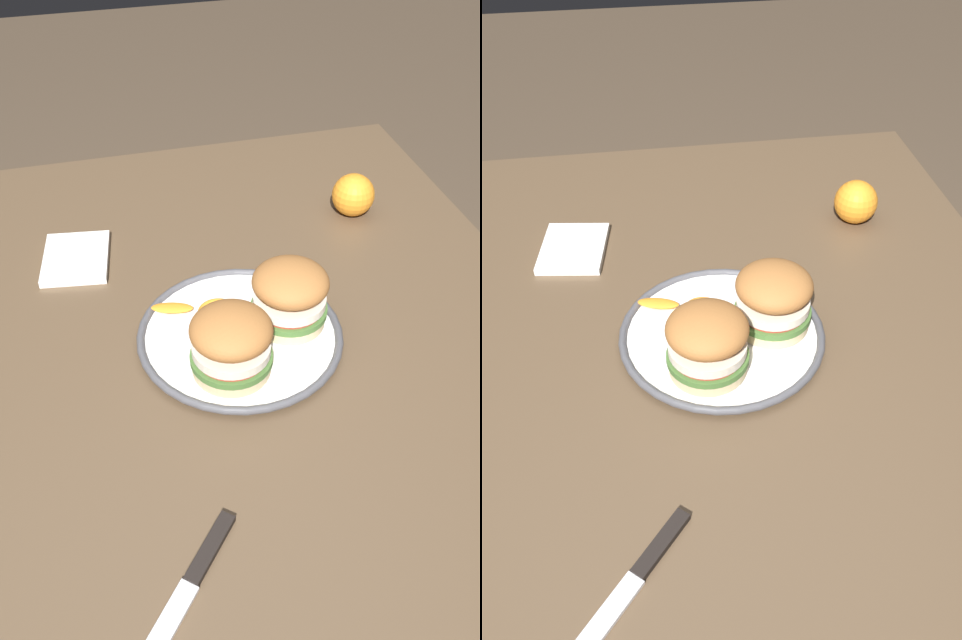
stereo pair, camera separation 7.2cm
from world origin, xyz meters
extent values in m
plane|color=#4C3D2D|center=(0.00, 0.00, 0.00)|extent=(8.00, 8.00, 0.00)
cube|color=brown|center=(0.00, 0.00, 0.69)|extent=(1.17, 1.03, 0.03)
cube|color=brown|center=(0.53, -0.46, 0.34)|extent=(0.06, 0.06, 0.67)
cylinder|color=white|center=(-0.04, -0.02, 0.71)|extent=(0.28, 0.28, 0.01)
torus|color=#4C4C51|center=(-0.04, -0.02, 0.71)|extent=(0.31, 0.31, 0.01)
cylinder|color=white|center=(-0.04, -0.02, 0.72)|extent=(0.22, 0.22, 0.00)
cylinder|color=beige|center=(-0.03, -0.09, 0.73)|extent=(0.11, 0.11, 0.02)
cylinder|color=#477033|center=(-0.03, -0.09, 0.74)|extent=(0.12, 0.12, 0.01)
cylinder|color=#BC3828|center=(-0.03, -0.09, 0.75)|extent=(0.10, 0.10, 0.01)
cylinder|color=silver|center=(-0.03, -0.09, 0.76)|extent=(0.11, 0.11, 0.01)
ellipsoid|color=#A36633|center=(-0.03, -0.09, 0.79)|extent=(0.16, 0.16, 0.05)
cylinder|color=beige|center=(-0.11, 0.01, 0.73)|extent=(0.11, 0.11, 0.02)
cylinder|color=#477033|center=(-0.11, 0.01, 0.74)|extent=(0.12, 0.12, 0.01)
cylinder|color=#BC3828|center=(-0.11, 0.01, 0.75)|extent=(0.10, 0.10, 0.01)
cylinder|color=silver|center=(-0.11, 0.01, 0.76)|extent=(0.11, 0.11, 0.01)
ellipsoid|color=#A36633|center=(-0.11, 0.01, 0.79)|extent=(0.16, 0.16, 0.05)
torus|color=orange|center=(0.01, 0.01, 0.73)|extent=(0.07, 0.07, 0.01)
cylinder|color=#F4E5C6|center=(0.01, 0.01, 0.72)|extent=(0.04, 0.04, 0.00)
ellipsoid|color=orange|center=(0.04, 0.07, 0.72)|extent=(0.04, 0.07, 0.01)
sphere|color=orange|center=(0.25, -0.31, 0.74)|extent=(0.08, 0.08, 0.08)
cube|color=black|center=(-0.35, 0.10, 0.71)|extent=(0.08, 0.07, 0.01)
cube|color=white|center=(0.23, 0.21, 0.71)|extent=(0.15, 0.13, 0.01)
camera|label=1|loc=(-0.70, 0.16, 1.38)|focal=35.85mm
camera|label=2|loc=(-0.72, 0.09, 1.38)|focal=35.85mm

